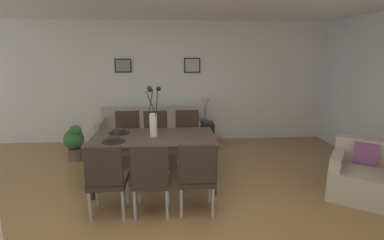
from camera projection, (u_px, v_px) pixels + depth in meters
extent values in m
plane|color=olive|center=(160.00, 217.00, 3.52)|extent=(9.00, 9.00, 0.00)
cube|color=silver|center=(163.00, 82.00, 6.38)|extent=(9.00, 0.10, 2.60)
cube|color=#3D2D23|center=(154.00, 138.00, 4.28)|extent=(1.80, 0.98, 0.05)
cube|color=#3D2D23|center=(207.00, 151.00, 4.84)|extent=(0.07, 0.07, 0.69)
cube|color=#3D2D23|center=(104.00, 153.00, 4.72)|extent=(0.07, 0.07, 0.69)
cube|color=#3D2D23|center=(214.00, 171.00, 4.01)|extent=(0.07, 0.07, 0.69)
cube|color=#3D2D23|center=(90.00, 175.00, 3.89)|extent=(0.07, 0.07, 0.69)
cube|color=#33261E|center=(108.00, 181.00, 3.54)|extent=(0.44, 0.44, 0.08)
cube|color=#33261E|center=(104.00, 167.00, 3.29)|extent=(0.42, 0.06, 0.48)
cylinder|color=#9EA0A5|center=(127.00, 190.00, 3.79)|extent=(0.04, 0.04, 0.38)
cylinder|color=#9EA0A5|center=(98.00, 192.00, 3.76)|extent=(0.04, 0.04, 0.38)
cylinder|color=#9EA0A5|center=(123.00, 205.00, 3.42)|extent=(0.04, 0.04, 0.38)
cylinder|color=#9EA0A5|center=(90.00, 207.00, 3.39)|extent=(0.04, 0.04, 0.38)
cube|color=#33261E|center=(128.00, 141.00, 5.13)|extent=(0.46, 0.46, 0.08)
cube|color=#33261E|center=(128.00, 124.00, 5.26)|extent=(0.42, 0.08, 0.48)
cylinder|color=#9EA0A5|center=(116.00, 157.00, 4.98)|extent=(0.04, 0.04, 0.38)
cylinder|color=#9EA0A5|center=(139.00, 156.00, 5.02)|extent=(0.04, 0.04, 0.38)
cylinder|color=#9EA0A5|center=(119.00, 150.00, 5.34)|extent=(0.04, 0.04, 0.38)
cylinder|color=#9EA0A5|center=(139.00, 149.00, 5.39)|extent=(0.04, 0.04, 0.38)
cube|color=#33261E|center=(152.00, 180.00, 3.56)|extent=(0.46, 0.46, 0.08)
cube|color=#33261E|center=(150.00, 166.00, 3.32)|extent=(0.42, 0.08, 0.48)
cylinder|color=#9EA0A5|center=(168.00, 190.00, 3.81)|extent=(0.04, 0.04, 0.38)
cylinder|color=#9EA0A5|center=(139.00, 190.00, 3.79)|extent=(0.04, 0.04, 0.38)
cylinder|color=#9EA0A5|center=(167.00, 205.00, 3.44)|extent=(0.04, 0.04, 0.38)
cylinder|color=#9EA0A5|center=(135.00, 205.00, 3.42)|extent=(0.04, 0.04, 0.38)
cube|color=#33261E|center=(156.00, 141.00, 5.13)|extent=(0.46, 0.46, 0.08)
cube|color=#33261E|center=(156.00, 124.00, 5.26)|extent=(0.42, 0.08, 0.48)
cylinder|color=#9EA0A5|center=(145.00, 157.00, 4.98)|extent=(0.04, 0.04, 0.38)
cylinder|color=#9EA0A5|center=(168.00, 156.00, 5.03)|extent=(0.04, 0.04, 0.38)
cylinder|color=#9EA0A5|center=(146.00, 150.00, 5.34)|extent=(0.04, 0.04, 0.38)
cylinder|color=#9EA0A5|center=(167.00, 149.00, 5.39)|extent=(0.04, 0.04, 0.38)
cube|color=#33261E|center=(196.00, 178.00, 3.61)|extent=(0.45, 0.45, 0.08)
cube|color=#33261E|center=(197.00, 165.00, 3.36)|extent=(0.42, 0.07, 0.48)
cylinder|color=#9EA0A5|center=(209.00, 188.00, 3.85)|extent=(0.04, 0.04, 0.38)
cylinder|color=#9EA0A5|center=(181.00, 189.00, 3.83)|extent=(0.04, 0.04, 0.38)
cylinder|color=#9EA0A5|center=(213.00, 203.00, 3.48)|extent=(0.04, 0.04, 0.38)
cylinder|color=#9EA0A5|center=(181.00, 203.00, 3.46)|extent=(0.04, 0.04, 0.38)
cube|color=#33261E|center=(188.00, 140.00, 5.20)|extent=(0.44, 0.44, 0.08)
cube|color=#33261E|center=(187.00, 123.00, 5.32)|extent=(0.42, 0.06, 0.48)
cylinder|color=#9EA0A5|center=(178.00, 156.00, 5.05)|extent=(0.04, 0.04, 0.38)
cylinder|color=#9EA0A5|center=(199.00, 155.00, 5.08)|extent=(0.04, 0.04, 0.38)
cylinder|color=#9EA0A5|center=(177.00, 149.00, 5.42)|extent=(0.04, 0.04, 0.38)
cylinder|color=#9EA0A5|center=(197.00, 148.00, 5.45)|extent=(0.04, 0.04, 0.38)
cylinder|color=white|center=(153.00, 125.00, 4.24)|extent=(0.11, 0.11, 0.34)
cylinder|color=black|center=(157.00, 103.00, 4.18)|extent=(0.05, 0.12, 0.37)
sphere|color=black|center=(158.00, 89.00, 4.15)|extent=(0.07, 0.07, 0.07)
cylinder|color=black|center=(151.00, 102.00, 4.21)|extent=(0.08, 0.05, 0.38)
sphere|color=black|center=(149.00, 88.00, 4.19)|extent=(0.07, 0.07, 0.07)
cylinder|color=black|center=(151.00, 104.00, 4.10)|extent=(0.15, 0.06, 0.36)
sphere|color=black|center=(150.00, 90.00, 4.03)|extent=(0.07, 0.07, 0.07)
cylinder|color=black|center=(114.00, 141.00, 4.02)|extent=(0.32, 0.32, 0.01)
cylinder|color=#2D2826|center=(113.00, 139.00, 4.01)|extent=(0.17, 0.17, 0.06)
cylinder|color=black|center=(113.00, 138.00, 4.01)|extent=(0.13, 0.13, 0.04)
cylinder|color=black|center=(119.00, 133.00, 4.45)|extent=(0.32, 0.32, 0.01)
cylinder|color=#2D2826|center=(119.00, 131.00, 4.44)|extent=(0.17, 0.17, 0.06)
cylinder|color=black|center=(119.00, 130.00, 4.44)|extent=(0.13, 0.13, 0.04)
cube|color=#A89E8E|center=(150.00, 138.00, 6.02)|extent=(2.02, 0.84, 0.42)
cube|color=#A89E8E|center=(150.00, 116.00, 6.26)|extent=(2.02, 0.16, 0.38)
cube|color=#A89E8E|center=(196.00, 123.00, 6.02)|extent=(0.10, 0.84, 0.20)
cube|color=#A89E8E|center=(102.00, 125.00, 5.88)|extent=(0.10, 0.84, 0.20)
cube|color=black|center=(205.00, 135.00, 6.10)|extent=(0.36, 0.36, 0.52)
cylinder|color=#4C4C51|center=(205.00, 121.00, 6.03)|extent=(0.12, 0.12, 0.08)
cylinder|color=#4C4C51|center=(205.00, 112.00, 5.99)|extent=(0.02, 0.02, 0.30)
cone|color=silver|center=(205.00, 103.00, 5.94)|extent=(0.22, 0.22, 0.18)
cube|color=#B7A893|center=(362.00, 183.00, 3.98)|extent=(1.12, 1.12, 0.40)
cube|color=#B7A893|center=(366.00, 151.00, 4.16)|extent=(0.74, 0.60, 0.35)
cube|color=#B7A893|center=(337.00, 159.00, 4.07)|extent=(0.52, 0.63, 0.18)
cube|color=#8C4C7A|center=(366.00, 154.00, 4.08)|extent=(0.29, 0.24, 0.30)
cube|color=black|center=(123.00, 66.00, 6.17)|extent=(0.35, 0.02, 0.29)
cube|color=gray|center=(123.00, 66.00, 6.15)|extent=(0.30, 0.01, 0.24)
cube|color=black|center=(192.00, 65.00, 6.27)|extent=(0.35, 0.02, 0.32)
cube|color=#B2B2AD|center=(192.00, 65.00, 6.26)|extent=(0.30, 0.01, 0.27)
cylinder|color=brown|center=(75.00, 154.00, 5.37)|extent=(0.24, 0.24, 0.22)
sphere|color=#2D6633|center=(74.00, 139.00, 5.30)|extent=(0.36, 0.36, 0.36)
sphere|color=#2D6633|center=(75.00, 131.00, 5.24)|extent=(0.22, 0.22, 0.22)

